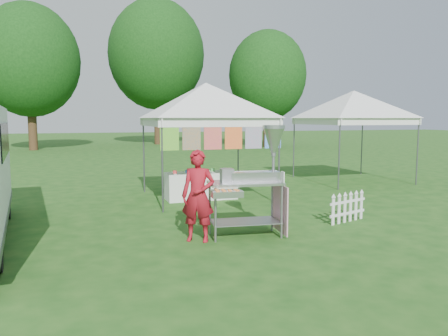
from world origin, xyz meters
name	(u,v)px	position (x,y,z in m)	size (l,w,h in m)	color
ground	(258,229)	(0.00, 0.00, 0.00)	(120.00, 120.00, 0.00)	#1B4D16
canopy_main	(206,83)	(0.00, 3.49, 2.99)	(4.24, 4.24, 3.45)	#59595E
canopy_right	(354,91)	(5.50, 5.00, 2.99)	(4.24, 4.24, 3.45)	#59595E
tree_left	(29,60)	(-6.00, 24.00, 5.83)	(6.40, 6.40, 9.53)	#351D13
tree_mid	(157,55)	(3.00, 28.00, 7.14)	(7.60, 7.60, 11.52)	#351D13
tree_right	(268,75)	(10.00, 22.00, 5.18)	(5.60, 5.60, 8.42)	#351D13
donut_cart	(257,171)	(-0.19, -0.38, 1.16)	(1.50, 0.93, 1.97)	gray
vendor	(198,196)	(-1.27, -0.38, 0.78)	(0.57, 0.37, 1.56)	maroon
picket_fence	(348,208)	(1.95, -0.01, 0.29)	(1.03, 0.36, 0.56)	white
display_table	(201,186)	(-0.18, 3.39, 0.35)	(1.80, 0.70, 0.70)	white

